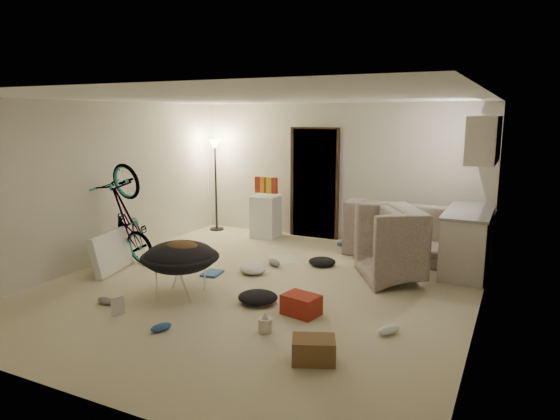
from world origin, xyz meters
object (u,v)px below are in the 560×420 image
at_px(drink_case_a, 314,350).
at_px(juicer, 265,324).
at_px(kitchen_counter, 467,242).
at_px(saucer_chair, 180,264).
at_px(drink_case_b, 301,305).
at_px(armchair, 416,252).
at_px(bicycle, 129,238).
at_px(tv_box, 111,252).
at_px(sofa, 419,237).
at_px(mini_fridge, 266,217).
at_px(floor_lamp, 215,165).

xyz_separation_m(drink_case_a, juicer, (-0.71, 0.37, -0.03)).
xyz_separation_m(kitchen_counter, saucer_chair, (-3.17, -2.71, -0.02)).
bearing_deg(juicer, drink_case_b, 76.14).
distance_m(armchair, drink_case_a, 2.94).
bearing_deg(bicycle, tv_box, -172.25).
bearing_deg(bicycle, drink_case_a, -105.73).
distance_m(sofa, mini_fridge, 2.87).
xyz_separation_m(tv_box, drink_case_b, (3.20, -0.27, -0.18)).
xyz_separation_m(saucer_chair, drink_case_b, (1.64, 0.11, -0.30)).
relative_size(tv_box, drink_case_b, 2.18).
distance_m(saucer_chair, drink_case_b, 1.67).
relative_size(drink_case_a, juicer, 1.83).
bearing_deg(kitchen_counter, juicer, -117.65).
bearing_deg(saucer_chair, tv_box, 166.40).
distance_m(armchair, saucer_chair, 3.27).
bearing_deg(saucer_chair, floor_lamp, 116.26).
relative_size(sofa, saucer_chair, 2.31).
xyz_separation_m(floor_lamp, armchair, (4.22, -1.33, -0.93)).
height_order(mini_fridge, juicer, mini_fridge).
distance_m(armchair, mini_fridge, 3.29).
xyz_separation_m(sofa, saucer_chair, (-2.39, -3.16, 0.08)).
bearing_deg(drink_case_a, kitchen_counter, 52.10).
bearing_deg(mini_fridge, drink_case_a, -60.13).
relative_size(bicycle, drink_case_b, 3.96).
xyz_separation_m(mini_fridge, drink_case_a, (2.68, -4.14, -0.28)).
bearing_deg(saucer_chair, sofa, 52.93).
distance_m(sofa, drink_case_b, 3.15).
bearing_deg(juicer, mini_fridge, 117.61).
xyz_separation_m(mini_fridge, saucer_chair, (0.48, -3.26, 0.02)).
distance_m(floor_lamp, bicycle, 2.75).
bearing_deg(sofa, armchair, 100.20).
bearing_deg(drink_case_a, floor_lamp, 109.60).
height_order(sofa, mini_fridge, mini_fridge).
bearing_deg(mini_fridge, bicycle, -116.32).
height_order(drink_case_a, drink_case_b, drink_case_b).
height_order(mini_fridge, drink_case_b, mini_fridge).
height_order(floor_lamp, tv_box, floor_lamp).
bearing_deg(sofa, kitchen_counter, 151.38).
height_order(bicycle, saucer_chair, bicycle).
relative_size(kitchen_counter, saucer_chair, 1.51).
xyz_separation_m(kitchen_counter, drink_case_b, (-1.53, -2.60, -0.32)).
xyz_separation_m(floor_lamp, drink_case_b, (3.30, -3.25, -1.19)).
bearing_deg(kitchen_counter, bicycle, -157.55).
distance_m(sofa, bicycle, 4.62).
height_order(armchair, mini_fridge, mini_fridge).
relative_size(armchair, juicer, 5.29).
xyz_separation_m(armchair, tv_box, (-4.12, -1.65, -0.08)).
distance_m(drink_case_a, drink_case_b, 1.13).
distance_m(kitchen_counter, juicer, 3.65).
distance_m(floor_lamp, armchair, 4.52).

